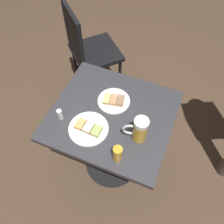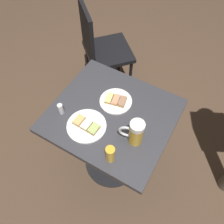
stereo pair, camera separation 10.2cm
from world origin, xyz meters
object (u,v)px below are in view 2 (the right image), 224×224
Objects in this scene: beer_mug at (135,132)px; cafe_chair at (101,47)px; beer_glass_small at (110,154)px; salt_shaker at (61,109)px; plate_near at (87,125)px; plate_far at (116,101)px.

cafe_chair reaches higher than beer_mug.
beer_mug is at bearing -4.91° from cafe_chair.
beer_glass_small is (-0.16, 0.06, -0.03)m from beer_mug.
beer_glass_small is at bearing -105.18° from salt_shaker.
plate_near is at bearing -20.45° from cafe_chair.
plate_near is at bearing 64.83° from beer_glass_small.
plate_near is 3.07× the size of salt_shaker.
cafe_chair is (0.56, 0.46, -0.20)m from plate_far.
cafe_chair reaches higher than salt_shaker.
beer_mug is 1.53× the size of beer_glass_small.
beer_glass_small is at bearing -115.17° from plate_near.
beer_glass_small reaches higher than salt_shaker.
plate_near is 0.18m from salt_shaker.
cafe_chair is (0.80, 0.41, -0.20)m from plate_near.
cafe_chair reaches higher than plate_far.
cafe_chair is at bearing 39.58° from plate_far.
beer_mug is 2.28× the size of salt_shaker.
salt_shaker is (0.11, 0.39, -0.02)m from beer_glass_small.
plate_far is 0.76m from cafe_chair.
beer_mug is 1.04m from cafe_chair.
salt_shaker is (-0.23, 0.24, 0.03)m from plate_far.
plate_near is 0.29m from beer_mug.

